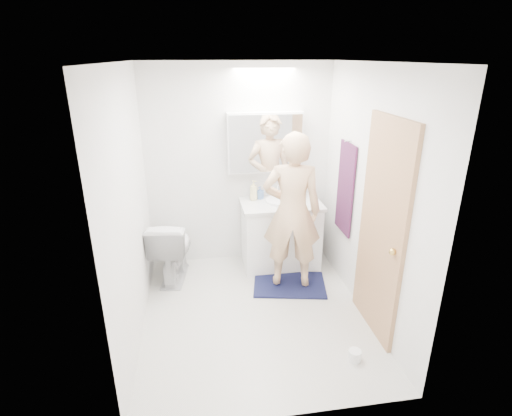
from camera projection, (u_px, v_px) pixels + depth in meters
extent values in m
plane|color=silver|center=(255.00, 313.00, 4.02)|extent=(2.50, 2.50, 0.00)
plane|color=white|center=(255.00, 62.00, 3.16)|extent=(2.50, 2.50, 0.00)
plane|color=white|center=(239.00, 167.00, 4.74)|extent=(2.50, 0.00, 2.50)
plane|color=white|center=(286.00, 272.00, 2.44)|extent=(2.50, 0.00, 2.50)
plane|color=white|center=(130.00, 210.00, 3.43)|extent=(0.00, 2.50, 2.50)
plane|color=white|center=(369.00, 196.00, 3.75)|extent=(0.00, 2.50, 2.50)
cube|color=white|center=(280.00, 236.00, 4.84)|extent=(0.90, 0.55, 0.78)
cube|color=white|center=(281.00, 204.00, 4.69)|extent=(0.95, 0.58, 0.04)
cylinder|color=white|center=(281.00, 201.00, 4.71)|extent=(0.36, 0.36, 0.03)
cylinder|color=silver|center=(278.00, 190.00, 4.86)|extent=(0.02, 0.02, 0.16)
cube|color=white|center=(265.00, 143.00, 4.61)|extent=(0.88, 0.14, 0.70)
cube|color=silver|center=(266.00, 144.00, 4.54)|extent=(0.84, 0.01, 0.66)
imported|color=silver|center=(172.00, 248.00, 4.55)|extent=(0.53, 0.79, 0.75)
cube|color=#16133B|center=(289.00, 284.00, 4.51)|extent=(0.89, 0.69, 0.02)
imported|color=#DFB285|center=(292.00, 212.00, 4.19)|extent=(0.69, 0.52, 1.71)
cube|color=#A87D54|center=(382.00, 231.00, 3.50)|extent=(0.04, 0.80, 2.00)
sphere|color=gold|center=(393.00, 252.00, 3.23)|extent=(0.06, 0.06, 0.06)
cube|color=#111D36|center=(345.00, 189.00, 4.29)|extent=(0.02, 0.42, 1.00)
cylinder|color=silver|center=(348.00, 141.00, 4.10)|extent=(0.07, 0.02, 0.02)
imported|color=beige|center=(254.00, 190.00, 4.73)|extent=(0.13, 0.13, 0.24)
imported|color=#5B83C3|center=(260.00, 193.00, 4.79)|extent=(0.10, 0.10, 0.15)
imported|color=#3A48AE|center=(300.00, 193.00, 4.85)|extent=(0.13, 0.13, 0.10)
cylinder|color=white|center=(355.00, 355.00, 3.39)|extent=(0.11, 0.11, 0.10)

